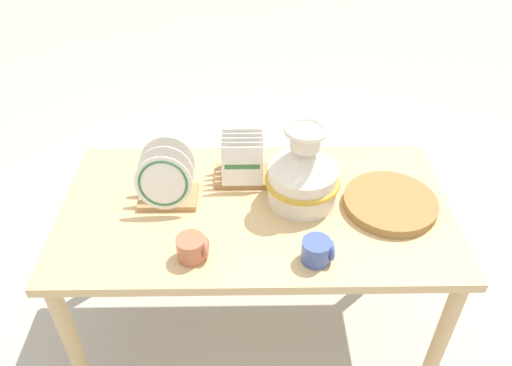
{
  "coord_description": "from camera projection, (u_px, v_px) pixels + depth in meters",
  "views": [
    {
      "loc": [
        -0.02,
        -1.37,
        1.94
      ],
      "look_at": [
        0.0,
        0.0,
        0.85
      ],
      "focal_mm": 35.0,
      "sensor_mm": 36.0,
      "label": 1
    }
  ],
  "objects": [
    {
      "name": "wicker_charger_stack",
      "position": [
        390.0,
        203.0,
        1.82
      ],
      "size": [
        0.34,
        0.34,
        0.04
      ],
      "color": "olive",
      "rests_on": "display_table"
    },
    {
      "name": "dish_rack_round_plates",
      "position": [
        166.0,
        184.0,
        1.8
      ],
      "size": [
        0.21,
        0.18,
        0.22
      ],
      "color": "tan",
      "rests_on": "display_table"
    },
    {
      "name": "ground_plane",
      "position": [
        256.0,
        327.0,
        2.29
      ],
      "size": [
        14.0,
        14.0,
        0.0
      ],
      "primitive_type": "plane",
      "color": "#B2ADA3"
    },
    {
      "name": "mug_cobalt_glaze",
      "position": [
        318.0,
        251.0,
        1.6
      ],
      "size": [
        0.1,
        0.1,
        0.08
      ],
      "color": "#42569E",
      "rests_on": "display_table"
    },
    {
      "name": "mug_terracotta_glaze",
      "position": [
        193.0,
        248.0,
        1.61
      ],
      "size": [
        0.1,
        0.1,
        0.08
      ],
      "color": "#B76647",
      "rests_on": "display_table"
    },
    {
      "name": "dish_rack_square_plates",
      "position": [
        243.0,
        165.0,
        1.92
      ],
      "size": [
        0.21,
        0.17,
        0.18
      ],
      "color": "tan",
      "rests_on": "display_table"
    },
    {
      "name": "display_table",
      "position": [
        256.0,
        224.0,
        1.88
      ],
      "size": [
        1.43,
        0.76,
        0.74
      ],
      "color": "tan",
      "rests_on": "ground_plane"
    },
    {
      "name": "ceramic_vase",
      "position": [
        303.0,
        172.0,
        1.78
      ],
      "size": [
        0.28,
        0.28,
        0.32
      ],
      "color": "silver",
      "rests_on": "display_table"
    }
  ]
}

